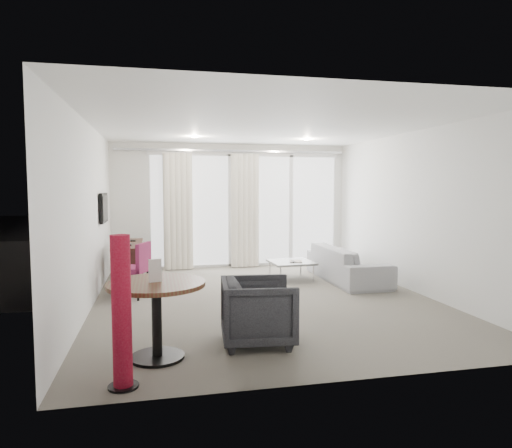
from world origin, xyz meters
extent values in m
cube|color=#696358|center=(0.00, 0.00, 0.00)|extent=(5.00, 6.00, 0.00)
cube|color=white|center=(0.00, 0.00, 2.60)|extent=(5.00, 6.00, 0.00)
cube|color=silver|center=(-2.50, 0.00, 1.30)|extent=(0.00, 6.00, 2.60)
cube|color=silver|center=(2.50, 0.00, 1.30)|extent=(0.00, 6.00, 2.60)
cube|color=silver|center=(0.00, -3.00, 1.30)|extent=(5.00, 0.00, 2.60)
cylinder|color=#FFE0B2|center=(-0.90, 1.60, 2.59)|extent=(0.12, 0.12, 0.02)
cylinder|color=#FFE0B2|center=(1.20, 1.60, 2.59)|extent=(0.12, 0.12, 0.02)
cylinder|color=maroon|center=(-1.88, -2.71, 0.65)|extent=(0.27, 0.27, 1.31)
imported|color=#27282B|center=(-0.52, -1.89, 0.36)|extent=(0.86, 0.84, 0.72)
imported|color=#9A9A9E|center=(1.80, 1.05, 0.31)|extent=(0.83, 2.13, 0.62)
cube|color=#4D4D50|center=(0.30, 4.50, -0.06)|extent=(5.60, 3.00, 0.12)
camera|label=1|loc=(-1.58, -6.63, 1.71)|focal=32.00mm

